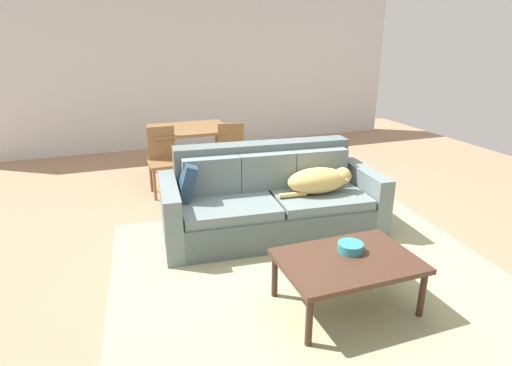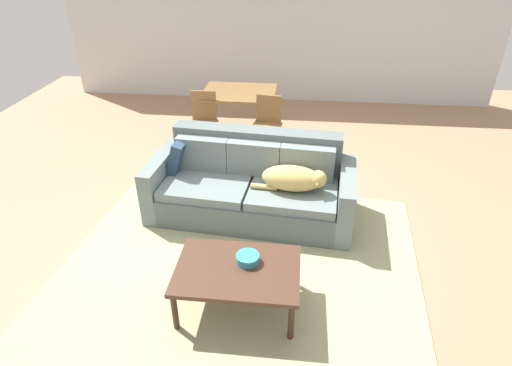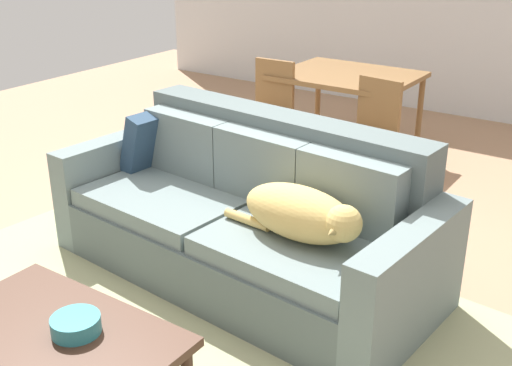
# 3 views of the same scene
# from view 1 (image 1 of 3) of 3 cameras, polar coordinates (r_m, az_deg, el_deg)

# --- Properties ---
(ground_plane) EXTENTS (10.00, 10.00, 0.00)m
(ground_plane) POSITION_cam_1_polar(r_m,az_deg,el_deg) (4.64, 2.53, -6.36)
(ground_plane) COLOR tan
(back_partition) EXTENTS (8.00, 0.12, 2.70)m
(back_partition) POSITION_cam_1_polar(r_m,az_deg,el_deg) (8.04, -8.54, 14.57)
(back_partition) COLOR silver
(back_partition) RESTS_ON ground
(area_rug) EXTENTS (3.66, 3.22, 0.01)m
(area_rug) POSITION_cam_1_polar(r_m,az_deg,el_deg) (3.87, 7.15, -12.09)
(area_rug) COLOR tan
(area_rug) RESTS_ON ground
(couch) EXTENTS (2.34, 1.17, 0.91)m
(couch) POSITION_cam_1_polar(r_m,az_deg,el_deg) (4.51, 1.89, -2.39)
(couch) COLOR #556363
(couch) RESTS_ON ground
(dog_on_left_cushion) EXTENTS (0.81, 0.37, 0.27)m
(dog_on_left_cushion) POSITION_cam_1_polar(r_m,az_deg,el_deg) (4.44, 8.64, 0.37)
(dog_on_left_cushion) COLOR #D7B362
(dog_on_left_cushion) RESTS_ON couch
(throw_pillow_by_left_arm) EXTENTS (0.26, 0.41, 0.41)m
(throw_pillow_by_left_arm) POSITION_cam_1_polar(r_m,az_deg,el_deg) (4.30, -9.42, 0.23)
(throw_pillow_by_left_arm) COLOR navy
(throw_pillow_by_left_arm) RESTS_ON couch
(coffee_table) EXTENTS (1.04, 0.71, 0.43)m
(coffee_table) POSITION_cam_1_polar(r_m,az_deg,el_deg) (3.32, 12.25, -10.63)
(coffee_table) COLOR #482D20
(coffee_table) RESTS_ON ground
(bowl_on_coffee_table) EXTENTS (0.20, 0.20, 0.07)m
(bowl_on_coffee_table) POSITION_cam_1_polar(r_m,az_deg,el_deg) (3.39, 12.63, -8.47)
(bowl_on_coffee_table) COLOR teal
(bowl_on_coffee_table) RESTS_ON coffee_table
(dining_table) EXTENTS (1.11, 0.92, 0.75)m
(dining_table) POSITION_cam_1_polar(r_m,az_deg,el_deg) (6.20, -9.02, 6.74)
(dining_table) COLOR brown
(dining_table) RESTS_ON ground
(dining_chair_near_left) EXTENTS (0.41, 0.41, 0.88)m
(dining_chair_near_left) POSITION_cam_1_polar(r_m,az_deg,el_deg) (5.67, -12.40, 3.37)
(dining_chair_near_left) COLOR brown
(dining_chair_near_left) RESTS_ON ground
(dining_chair_near_right) EXTENTS (0.45, 0.45, 0.86)m
(dining_chair_near_right) POSITION_cam_1_polar(r_m,az_deg,el_deg) (5.83, -3.23, 4.24)
(dining_chair_near_right) COLOR brown
(dining_chair_near_right) RESTS_ON ground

